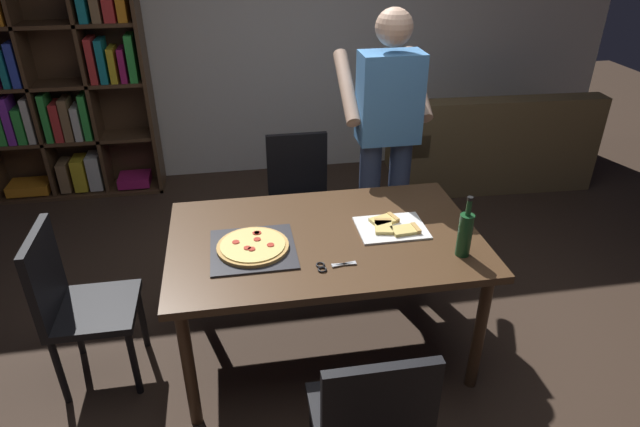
{
  "coord_description": "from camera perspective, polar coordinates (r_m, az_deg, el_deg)",
  "views": [
    {
      "loc": [
        -0.43,
        -2.36,
        2.22
      ],
      "look_at": [
        0.0,
        0.15,
        0.8
      ],
      "focal_mm": 30.54,
      "sensor_mm": 36.0,
      "label": 1
    }
  ],
  "objects": [
    {
      "name": "dining_table",
      "position": [
        2.85,
        0.51,
        -3.57
      ],
      "size": [
        1.6,
        1.01,
        0.75
      ],
      "color": "#4C331E",
      "rests_on": "ground_plane"
    },
    {
      "name": "bookshelf",
      "position": [
        5.09,
        -25.73,
        11.97
      ],
      "size": [
        1.4,
        0.35,
        1.95
      ],
      "color": "#513823",
      "rests_on": "ground_plane"
    },
    {
      "name": "chair_left_end",
      "position": [
        3.04,
        -24.38,
        -8.13
      ],
      "size": [
        0.42,
        0.42,
        0.9
      ],
      "color": "black",
      "rests_on": "ground_plane"
    },
    {
      "name": "pepperoni_pizza_on_tray",
      "position": [
        2.72,
        -7.04,
        -3.52
      ],
      "size": [
        0.42,
        0.42,
        0.04
      ],
      "color": "#2D2D33",
      "rests_on": "dining_table"
    },
    {
      "name": "chair_near_camera",
      "position": [
        2.23,
        5.32,
        -20.91
      ],
      "size": [
        0.42,
        0.42,
        0.9
      ],
      "color": "black",
      "rests_on": "ground_plane"
    },
    {
      "name": "chair_far_side",
      "position": [
        3.79,
        -2.16,
        2.28
      ],
      "size": [
        0.42,
        0.42,
        0.9
      ],
      "color": "black",
      "rests_on": "ground_plane"
    },
    {
      "name": "pizza_slices_on_towel",
      "position": [
        2.9,
        7.5,
        -1.36
      ],
      "size": [
        0.36,
        0.28,
        0.03
      ],
      "color": "white",
      "rests_on": "dining_table"
    },
    {
      "name": "back_wall",
      "position": [
        5.05,
        -5.02,
        19.67
      ],
      "size": [
        6.4,
        0.1,
        2.8
      ],
      "primitive_type": "cube",
      "color": "silver",
      "rests_on": "ground_plane"
    },
    {
      "name": "couch",
      "position": [
        5.29,
        17.23,
        6.55
      ],
      "size": [
        1.73,
        0.92,
        0.85
      ],
      "color": "brown",
      "rests_on": "ground_plane"
    },
    {
      "name": "kitchen_scissors",
      "position": [
        2.58,
        1.0,
        -5.53
      ],
      "size": [
        0.19,
        0.09,
        0.01
      ],
      "color": "silver",
      "rests_on": "dining_table"
    },
    {
      "name": "ground_plane",
      "position": [
        3.27,
        0.46,
        -13.63
      ],
      "size": [
        12.0,
        12.0,
        0.0
      ],
      "primitive_type": "plane",
      "color": "#38281E"
    },
    {
      "name": "wine_bottle",
      "position": [
        2.7,
        14.95,
        -2.03
      ],
      "size": [
        0.07,
        0.07,
        0.32
      ],
      "color": "#194723",
      "rests_on": "dining_table"
    },
    {
      "name": "person_serving_pizza",
      "position": [
        3.5,
        7.01,
        8.46
      ],
      "size": [
        0.55,
        0.54,
        1.75
      ],
      "color": "#38476B",
      "rests_on": "ground_plane"
    }
  ]
}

